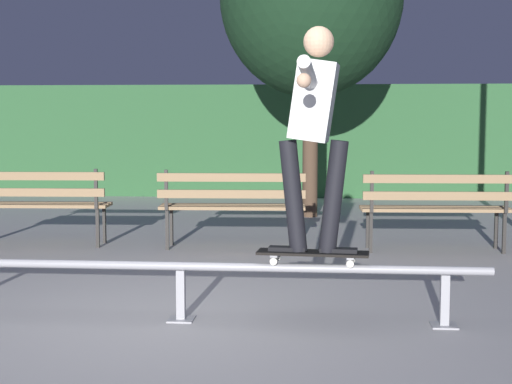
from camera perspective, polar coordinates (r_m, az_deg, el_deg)
The scene contains 8 objects.
ground_plane at distance 5.53m, azimuth -5.77°, elevation -9.70°, with size 90.00×90.00×0.00m, color #ADAAA8.
hedge_backdrop at distance 14.37m, azimuth 0.97°, elevation 3.82°, with size 24.00×1.20×2.01m, color #2D5B33.
grind_rail at distance 5.58m, azimuth -5.56°, elevation -6.07°, with size 4.36×0.18×0.42m.
skateboard at distance 5.45m, azimuth 4.20°, elevation -4.55°, with size 0.79×0.26×0.09m.
skateboarder at distance 5.37m, azimuth 4.30°, elevation 5.33°, with size 0.63×1.41×1.56m.
park_bench_leftmost at distance 9.00m, azimuth -15.85°, elevation -0.47°, with size 1.62×0.49×0.88m.
park_bench_left_center at distance 8.47m, azimuth -1.78°, elevation -0.63°, with size 1.62×0.49×0.88m.
park_bench_right_center at distance 8.50m, azimuth 13.14°, elevation -0.75°, with size 1.62×0.49×0.88m.
Camera 1 is at (1.01, -5.24, 1.46)m, focal length 54.38 mm.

